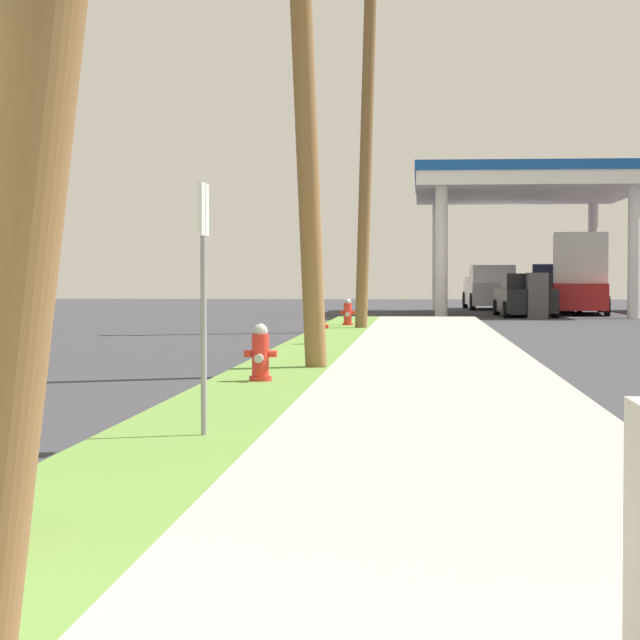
{
  "coord_description": "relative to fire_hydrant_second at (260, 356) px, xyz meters",
  "views": [
    {
      "loc": [
        2.72,
        -3.21,
        1.46
      ],
      "look_at": [
        1.28,
        15.45,
        0.82
      ],
      "focal_mm": 71.89,
      "sensor_mm": 36.0,
      "label": 1
    }
  ],
  "objects": [
    {
      "name": "utility_pole_background",
      "position": [
        0.64,
        17.28,
        4.55
      ],
      "size": [
        1.37,
        0.54,
        9.58
      ],
      "color": "brown",
      "rests_on": "grass_verge"
    },
    {
      "name": "fire_hydrant_third",
      "position": [
        0.02,
        9.07,
        0.0
      ],
      "size": [
        0.42,
        0.37,
        0.74
      ],
      "color": "red",
      "rests_on": "grass_verge"
    },
    {
      "name": "truck_navy_at_far_bay",
      "position": [
        7.7,
        38.05,
        0.47
      ],
      "size": [
        2.54,
        5.55,
        1.97
      ],
      "color": "navy",
      "rests_on": "ground"
    },
    {
      "name": "truck_white_on_apron",
      "position": [
        5.21,
        41.43,
        0.47
      ],
      "size": [
        2.31,
        5.47,
        1.97
      ],
      "color": "white",
      "rests_on": "ground"
    },
    {
      "name": "fire_hydrant_fourth",
      "position": [
        0.06,
        19.01,
        0.0
      ],
      "size": [
        0.42,
        0.38,
        0.74
      ],
      "color": "red",
      "rests_on": "grass_verge"
    },
    {
      "name": "car_black_by_near_pump",
      "position": [
        5.89,
        30.9,
        0.28
      ],
      "size": [
        2.11,
        4.58,
        1.57
      ],
      "color": "black",
      "rests_on": "ground"
    },
    {
      "name": "street_sign_post",
      "position": [
        0.22,
        -5.61,
        1.19
      ],
      "size": [
        0.05,
        0.36,
        2.12
      ],
      "color": "gray",
      "rests_on": "grass_verge"
    },
    {
      "name": "fire_hydrant_second",
      "position": [
        0.0,
        0.0,
        0.0
      ],
      "size": [
        0.42,
        0.38,
        0.74
      ],
      "color": "red",
      "rests_on": "grass_verge"
    },
    {
      "name": "truck_red_at_forecourt",
      "position": [
        8.22,
        34.08,
        1.04
      ],
      "size": [
        2.67,
        6.56,
        3.11
      ],
      "color": "red",
      "rests_on": "ground"
    },
    {
      "name": "utility_pole_midground",
      "position": [
        0.34,
        2.26,
        4.39
      ],
      "size": [
        0.89,
        1.56,
        9.26
      ],
      "color": "olive",
      "rests_on": "grass_verge"
    }
  ]
}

